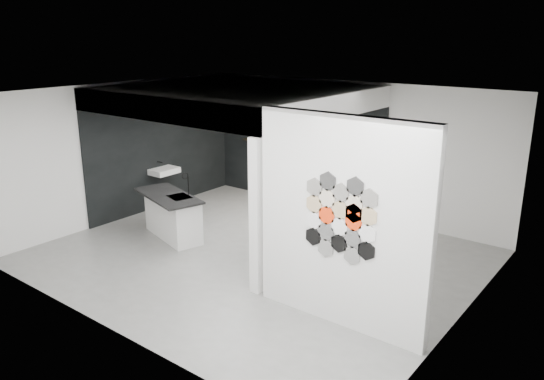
{
  "coord_description": "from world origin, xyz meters",
  "views": [
    {
      "loc": [
        5.41,
        -6.56,
        3.75
      ],
      "look_at": [
        0.1,
        0.3,
        1.15
      ],
      "focal_mm": 35.0,
      "sensor_mm": 36.0,
      "label": 1
    }
  ],
  "objects_px": {
    "partition_panel": "(341,224)",
    "kitchen_island": "(173,215)",
    "kettle": "(324,147)",
    "bottle_dark": "(278,139)",
    "glass_vase": "(350,151)",
    "utensil_cup": "(274,140)",
    "glass_bowl": "(350,152)",
    "wall_basin": "(164,171)",
    "stockpot": "(261,137)"
  },
  "relations": [
    {
      "from": "partition_panel",
      "to": "utensil_cup",
      "type": "distance_m",
      "value": 5.6
    },
    {
      "from": "partition_panel",
      "to": "glass_bowl",
      "type": "bearing_deg",
      "value": 118.23
    },
    {
      "from": "kitchen_island",
      "to": "kettle",
      "type": "relative_size",
      "value": 9.57
    },
    {
      "from": "bottle_dark",
      "to": "utensil_cup",
      "type": "xyz_separation_m",
      "value": [
        -0.11,
        0.0,
        -0.03
      ]
    },
    {
      "from": "glass_vase",
      "to": "utensil_cup",
      "type": "relative_size",
      "value": 1.24
    },
    {
      "from": "partition_panel",
      "to": "stockpot",
      "type": "xyz_separation_m",
      "value": [
        -4.42,
        3.87,
        0.01
      ]
    },
    {
      "from": "partition_panel",
      "to": "wall_basin",
      "type": "bearing_deg",
      "value": 161.77
    },
    {
      "from": "bottle_dark",
      "to": "stockpot",
      "type": "bearing_deg",
      "value": 180.0
    },
    {
      "from": "wall_basin",
      "to": "utensil_cup",
      "type": "bearing_deg",
      "value": 55.68
    },
    {
      "from": "partition_panel",
      "to": "kitchen_island",
      "type": "height_order",
      "value": "partition_panel"
    },
    {
      "from": "partition_panel",
      "to": "bottle_dark",
      "type": "height_order",
      "value": "partition_panel"
    },
    {
      "from": "kettle",
      "to": "glass_bowl",
      "type": "xyz_separation_m",
      "value": [
        0.63,
        0.0,
        -0.03
      ]
    },
    {
      "from": "wall_basin",
      "to": "glass_bowl",
      "type": "height_order",
      "value": "glass_bowl"
    },
    {
      "from": "glass_vase",
      "to": "bottle_dark",
      "type": "height_order",
      "value": "bottle_dark"
    },
    {
      "from": "wall_basin",
      "to": "bottle_dark",
      "type": "xyz_separation_m",
      "value": [
        1.52,
        2.07,
        0.56
      ]
    },
    {
      "from": "wall_basin",
      "to": "bottle_dark",
      "type": "height_order",
      "value": "bottle_dark"
    },
    {
      "from": "kettle",
      "to": "glass_vase",
      "type": "bearing_deg",
      "value": 21.06
    },
    {
      "from": "glass_bowl",
      "to": "utensil_cup",
      "type": "distance_m",
      "value": 1.98
    },
    {
      "from": "kitchen_island",
      "to": "bottle_dark",
      "type": "bearing_deg",
      "value": 104.49
    },
    {
      "from": "kettle",
      "to": "wall_basin",
      "type": "bearing_deg",
      "value": -122.09
    },
    {
      "from": "kitchen_island",
      "to": "kettle",
      "type": "xyz_separation_m",
      "value": [
        1.35,
        3.12,
        0.96
      ]
    },
    {
      "from": "glass_bowl",
      "to": "partition_panel",
      "type": "bearing_deg",
      "value": -61.77
    },
    {
      "from": "wall_basin",
      "to": "kettle",
      "type": "height_order",
      "value": "kettle"
    },
    {
      "from": "partition_panel",
      "to": "bottle_dark",
      "type": "xyz_separation_m",
      "value": [
        -3.95,
        3.87,
        0.01
      ]
    },
    {
      "from": "utensil_cup",
      "to": "bottle_dark",
      "type": "bearing_deg",
      "value": 0.0
    },
    {
      "from": "stockpot",
      "to": "glass_vase",
      "type": "distance_m",
      "value": 2.34
    },
    {
      "from": "stockpot",
      "to": "glass_bowl",
      "type": "xyz_separation_m",
      "value": [
        2.34,
        0.0,
        -0.04
      ]
    },
    {
      "from": "partition_panel",
      "to": "kitchen_island",
      "type": "relative_size",
      "value": 1.61
    },
    {
      "from": "partition_panel",
      "to": "wall_basin",
      "type": "xyz_separation_m",
      "value": [
        -5.46,
        1.8,
        -0.55
      ]
    },
    {
      "from": "kettle",
      "to": "glass_vase",
      "type": "relative_size",
      "value": 1.31
    },
    {
      "from": "kettle",
      "to": "utensil_cup",
      "type": "distance_m",
      "value": 1.35
    },
    {
      "from": "stockpot",
      "to": "kettle",
      "type": "xyz_separation_m",
      "value": [
        1.71,
        0.0,
        -0.01
      ]
    },
    {
      "from": "partition_panel",
      "to": "stockpot",
      "type": "bearing_deg",
      "value": 138.81
    },
    {
      "from": "partition_panel",
      "to": "glass_bowl",
      "type": "height_order",
      "value": "partition_panel"
    },
    {
      "from": "wall_basin",
      "to": "kitchen_island",
      "type": "distance_m",
      "value": 1.81
    },
    {
      "from": "glass_bowl",
      "to": "glass_vase",
      "type": "relative_size",
      "value": 0.96
    },
    {
      "from": "kitchen_island",
      "to": "glass_vase",
      "type": "height_order",
      "value": "glass_vase"
    },
    {
      "from": "kettle",
      "to": "bottle_dark",
      "type": "xyz_separation_m",
      "value": [
        -1.24,
        0.0,
        0.01
      ]
    },
    {
      "from": "wall_basin",
      "to": "utensil_cup",
      "type": "relative_size",
      "value": 5.37
    },
    {
      "from": "stockpot",
      "to": "bottle_dark",
      "type": "bearing_deg",
      "value": 0.0
    },
    {
      "from": "stockpot",
      "to": "glass_vase",
      "type": "height_order",
      "value": "stockpot"
    },
    {
      "from": "kitchen_island",
      "to": "glass_vase",
      "type": "xyz_separation_m",
      "value": [
        1.99,
        3.12,
        0.95
      ]
    },
    {
      "from": "glass_vase",
      "to": "partition_panel",
      "type": "bearing_deg",
      "value": -61.77
    },
    {
      "from": "utensil_cup",
      "to": "kitchen_island",
      "type": "bearing_deg",
      "value": -90.11
    },
    {
      "from": "glass_vase",
      "to": "wall_basin",
      "type": "bearing_deg",
      "value": -148.65
    },
    {
      "from": "kitchen_island",
      "to": "kettle",
      "type": "height_order",
      "value": "kettle"
    },
    {
      "from": "glass_bowl",
      "to": "bottle_dark",
      "type": "bearing_deg",
      "value": 180.0
    },
    {
      "from": "bottle_dark",
      "to": "utensil_cup",
      "type": "distance_m",
      "value": 0.12
    },
    {
      "from": "kettle",
      "to": "glass_bowl",
      "type": "height_order",
      "value": "kettle"
    },
    {
      "from": "wall_basin",
      "to": "glass_bowl",
      "type": "relative_size",
      "value": 4.49
    }
  ]
}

